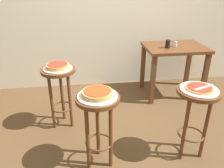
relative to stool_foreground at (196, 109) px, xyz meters
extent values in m
plane|color=brown|center=(-0.52, 0.21, -0.54)|extent=(6.00, 6.00, 0.00)
cylinder|color=#5B3319|center=(0.00, 0.00, 0.18)|extent=(0.39, 0.39, 0.03)
cylinder|color=#5B3319|center=(0.00, 0.12, -0.19)|extent=(0.04, 0.04, 0.70)
cylinder|color=#5B3319|center=(-0.10, -0.06, -0.19)|extent=(0.04, 0.04, 0.70)
cylinder|color=#5B3319|center=(0.10, -0.06, -0.19)|extent=(0.04, 0.04, 0.70)
torus|color=#5B3319|center=(0.00, 0.00, -0.30)|extent=(0.26, 0.26, 0.02)
cylinder|color=white|center=(0.00, 0.00, 0.20)|extent=(0.34, 0.34, 0.01)
cylinder|color=tan|center=(0.00, 0.00, 0.21)|extent=(0.25, 0.25, 0.01)
cylinder|color=red|center=(0.00, 0.00, 0.22)|extent=(0.22, 0.22, 0.01)
cylinder|color=#5B3319|center=(-0.91, 0.00, 0.18)|extent=(0.39, 0.39, 0.03)
cylinder|color=#5B3319|center=(-0.91, 0.12, -0.19)|extent=(0.04, 0.04, 0.70)
cylinder|color=#5B3319|center=(-1.02, -0.06, -0.19)|extent=(0.04, 0.04, 0.70)
cylinder|color=#5B3319|center=(-0.81, -0.06, -0.19)|extent=(0.04, 0.04, 0.70)
torus|color=#5B3319|center=(-0.91, 0.00, -0.30)|extent=(0.26, 0.26, 0.02)
cylinder|color=silver|center=(-0.91, 0.00, 0.20)|extent=(0.34, 0.34, 0.01)
cylinder|color=tan|center=(-0.91, 0.00, 0.23)|extent=(0.26, 0.26, 0.04)
cylinder|color=red|center=(-0.91, 0.00, 0.25)|extent=(0.23, 0.23, 0.01)
cylinder|color=#5B3319|center=(-1.30, 0.70, 0.18)|extent=(0.39, 0.39, 0.03)
cylinder|color=#5B3319|center=(-1.30, 0.82, -0.19)|extent=(0.04, 0.04, 0.70)
cylinder|color=#5B3319|center=(-1.40, 0.64, -0.19)|extent=(0.04, 0.04, 0.70)
cylinder|color=#5B3319|center=(-1.20, 0.64, -0.19)|extent=(0.04, 0.04, 0.70)
torus|color=#5B3319|center=(-1.30, 0.70, -0.30)|extent=(0.26, 0.26, 0.02)
cylinder|color=white|center=(-1.30, 0.70, 0.20)|extent=(0.32, 0.32, 0.01)
cylinder|color=tan|center=(-1.30, 0.70, 0.23)|extent=(0.25, 0.25, 0.04)
cylinder|color=red|center=(-1.30, 0.70, 0.25)|extent=(0.22, 0.22, 0.01)
cube|color=#5B3319|center=(0.30, 1.31, 0.20)|extent=(0.86, 0.63, 0.04)
cube|color=#5B3319|center=(-0.08, 1.05, -0.18)|extent=(0.06, 0.06, 0.72)
cube|color=#5B3319|center=(0.68, 1.05, -0.18)|extent=(0.06, 0.06, 0.72)
cube|color=#5B3319|center=(-0.08, 1.58, -0.18)|extent=(0.06, 0.06, 0.72)
cube|color=#5B3319|center=(0.68, 1.58, -0.18)|extent=(0.06, 0.06, 0.72)
cylinder|color=black|center=(0.16, 1.24, 0.28)|extent=(0.07, 0.07, 0.11)
cylinder|color=white|center=(0.29, 1.28, 0.26)|extent=(0.04, 0.04, 0.08)
cube|color=silver|center=(0.03, -0.02, 0.23)|extent=(0.21, 0.10, 0.01)
camera|label=1|loc=(-1.01, -1.67, 1.11)|focal=36.00mm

